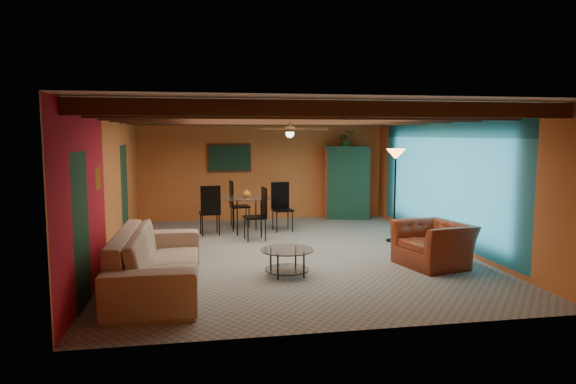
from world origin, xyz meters
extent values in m
cube|color=gray|center=(0.00, 0.00, 0.00)|extent=(6.50, 8.00, 0.01)
cube|color=silver|center=(0.00, 0.00, 2.70)|extent=(6.50, 8.00, 0.01)
cube|color=orange|center=(0.00, 4.00, 1.35)|extent=(6.50, 0.02, 2.70)
cube|color=#A8121E|center=(-3.25, 0.00, 1.35)|extent=(0.02, 8.00, 2.70)
cube|color=teal|center=(3.25, 0.00, 1.35)|extent=(0.02, 8.00, 2.70)
imported|color=tan|center=(-2.32, -1.94, 0.44)|extent=(1.20, 3.00, 0.87)
imported|color=maroon|center=(2.26, -1.42, 0.38)|extent=(1.26, 1.36, 0.76)
cube|color=maroon|center=(2.20, 3.70, 0.95)|extent=(1.18, 0.81, 1.89)
cube|color=black|center=(-0.90, 3.96, 1.65)|extent=(1.05, 0.03, 0.65)
imported|color=#26661E|center=(2.20, 3.70, 2.12)|extent=(0.42, 0.37, 0.46)
imported|color=orange|center=(-0.63, 2.09, 1.25)|extent=(0.23, 0.23, 0.20)
camera|label=1|loc=(-1.71, -9.45, 2.27)|focal=31.68mm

